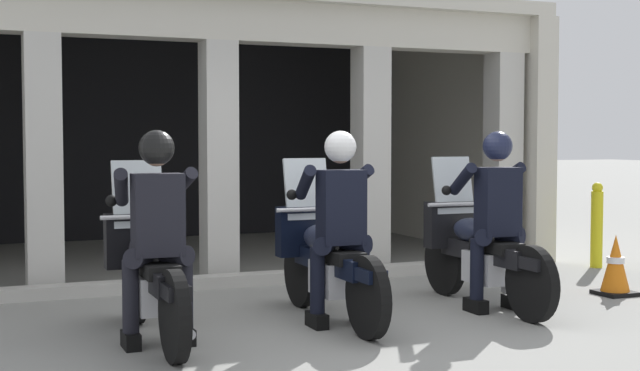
# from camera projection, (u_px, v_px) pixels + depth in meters

# --- Properties ---
(ground_plane) EXTENTS (80.00, 80.00, 0.00)m
(ground_plane) POSITION_uv_depth(u_px,v_px,m) (232.00, 273.00, 9.96)
(ground_plane) COLOR gray
(station_building) EXTENTS (8.34, 4.88, 3.16)m
(station_building) POSITION_uv_depth(u_px,v_px,m) (168.00, 104.00, 11.63)
(station_building) COLOR black
(station_building) RESTS_ON ground
(kerb_strip) EXTENTS (7.84, 0.24, 0.12)m
(kerb_strip) POSITION_uv_depth(u_px,v_px,m) (233.00, 280.00, 9.07)
(kerb_strip) COLOR #B7B5AD
(kerb_strip) RESTS_ON ground
(motorcycle_left) EXTENTS (0.62, 2.04, 1.35)m
(motorcycle_left) POSITION_uv_depth(u_px,v_px,m) (150.00, 273.00, 6.70)
(motorcycle_left) COLOR black
(motorcycle_left) RESTS_ON ground
(police_officer_left) EXTENTS (0.63, 0.61, 1.58)m
(police_officer_left) POSITION_uv_depth(u_px,v_px,m) (157.00, 219.00, 6.42)
(police_officer_left) COLOR black
(police_officer_left) RESTS_ON ground
(motorcycle_center) EXTENTS (0.62, 2.04, 1.35)m
(motorcycle_center) POSITION_uv_depth(u_px,v_px,m) (326.00, 260.00, 7.41)
(motorcycle_center) COLOR black
(motorcycle_center) RESTS_ON ground
(police_officer_center) EXTENTS (0.63, 0.61, 1.58)m
(police_officer_center) POSITION_uv_depth(u_px,v_px,m) (339.00, 211.00, 7.13)
(police_officer_center) COLOR black
(police_officer_center) RESTS_ON ground
(motorcycle_right) EXTENTS (0.62, 2.04, 1.35)m
(motorcycle_right) POSITION_uv_depth(u_px,v_px,m) (478.00, 251.00, 8.02)
(motorcycle_right) COLOR black
(motorcycle_right) RESTS_ON ground
(police_officer_right) EXTENTS (0.63, 0.61, 1.58)m
(police_officer_right) POSITION_uv_depth(u_px,v_px,m) (496.00, 205.00, 7.74)
(police_officer_right) COLOR black
(police_officer_right) RESTS_ON ground
(traffic_cone_flank) EXTENTS (0.34, 0.34, 0.59)m
(traffic_cone_flank) POSITION_uv_depth(u_px,v_px,m) (615.00, 266.00, 8.55)
(traffic_cone_flank) COLOR black
(traffic_cone_flank) RESTS_ON ground
(bollard_kerbside) EXTENTS (0.14, 0.14, 1.01)m
(bollard_kerbside) POSITION_uv_depth(u_px,v_px,m) (597.00, 225.00, 10.35)
(bollard_kerbside) COLOR yellow
(bollard_kerbside) RESTS_ON ground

